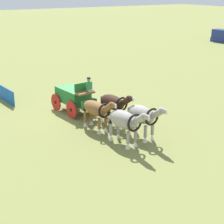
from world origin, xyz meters
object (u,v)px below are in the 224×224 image
at_px(draft_horse_rear_near, 114,104).
at_px(draft_horse_lead_off, 125,121).
at_px(draft_horse_lead_near, 142,116).
at_px(draft_horse_rear_off, 97,110).
at_px(show_wagon, 74,97).

relative_size(draft_horse_rear_near, draft_horse_lead_off, 0.99).
bearing_deg(draft_horse_lead_near, draft_horse_rear_off, -146.31).
xyz_separation_m(draft_horse_rear_off, draft_horse_lead_near, (2.40, 1.60, 0.07)).
relative_size(draft_horse_rear_near, draft_horse_rear_off, 0.99).
bearing_deg(show_wagon, draft_horse_rear_off, -3.84).
distance_m(draft_horse_lead_near, draft_horse_lead_off, 1.30).
bearing_deg(draft_horse_lead_near, draft_horse_rear_near, -173.09).
relative_size(draft_horse_rear_off, draft_horse_lead_off, 1.00).
bearing_deg(draft_horse_lead_off, draft_horse_lead_near, 96.98).
bearing_deg(show_wagon, draft_horse_lead_off, 0.71).
height_order(show_wagon, draft_horse_rear_near, show_wagon).
distance_m(draft_horse_rear_near, draft_horse_lead_near, 2.59).
height_order(draft_horse_lead_near, draft_horse_lead_off, draft_horse_lead_near).
relative_size(draft_horse_rear_off, draft_horse_lead_near, 1.04).
distance_m(show_wagon, draft_horse_rear_near, 3.51).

